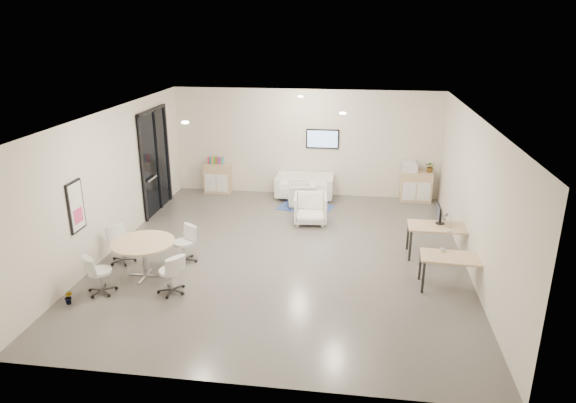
{
  "coord_description": "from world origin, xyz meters",
  "views": [
    {
      "loc": [
        1.55,
        -10.55,
        5.0
      ],
      "look_at": [
        0.03,
        0.4,
        1.15
      ],
      "focal_mm": 32.0,
      "sensor_mm": 36.0,
      "label": 1
    }
  ],
  "objects_px": {
    "armchair_left": "(301,193)",
    "round_table": "(143,245)",
    "desk_rear": "(440,229)",
    "loveseat": "(305,187)",
    "sideboard_left": "(218,178)",
    "sideboard_right": "(416,187)",
    "armchair_right": "(311,208)",
    "desk_front": "(455,260)"
  },
  "relations": [
    {
      "from": "sideboard_right",
      "to": "round_table",
      "type": "xyz_separation_m",
      "value": [
        -6.02,
        -5.69,
        0.25
      ]
    },
    {
      "from": "sideboard_right",
      "to": "loveseat",
      "type": "bearing_deg",
      "value": -176.78
    },
    {
      "from": "armchair_right",
      "to": "desk_rear",
      "type": "relative_size",
      "value": 0.6
    },
    {
      "from": "armchair_left",
      "to": "desk_front",
      "type": "distance_m",
      "value": 5.66
    },
    {
      "from": "loveseat",
      "to": "armchair_left",
      "type": "relative_size",
      "value": 2.18
    },
    {
      "from": "desk_front",
      "to": "round_table",
      "type": "height_order",
      "value": "round_table"
    },
    {
      "from": "sideboard_left",
      "to": "armchair_right",
      "type": "distance_m",
      "value": 3.81
    },
    {
      "from": "sideboard_left",
      "to": "desk_front",
      "type": "bearing_deg",
      "value": -40.48
    },
    {
      "from": "sideboard_right",
      "to": "loveseat",
      "type": "distance_m",
      "value": 3.29
    },
    {
      "from": "armchair_right",
      "to": "desk_front",
      "type": "distance_m",
      "value": 4.44
    },
    {
      "from": "round_table",
      "to": "desk_rear",
      "type": "bearing_deg",
      "value": 16.43
    },
    {
      "from": "sideboard_left",
      "to": "loveseat",
      "type": "xyz_separation_m",
      "value": [
        2.74,
        -0.19,
        -0.11
      ]
    },
    {
      "from": "armchair_left",
      "to": "loveseat",
      "type": "bearing_deg",
      "value": 169.37
    },
    {
      "from": "armchair_right",
      "to": "round_table",
      "type": "xyz_separation_m",
      "value": [
        -3.11,
        -3.49,
        0.27
      ]
    },
    {
      "from": "armchair_right",
      "to": "desk_front",
      "type": "height_order",
      "value": "armchair_right"
    },
    {
      "from": "armchair_left",
      "to": "desk_rear",
      "type": "height_order",
      "value": "armchair_left"
    },
    {
      "from": "armchair_left",
      "to": "armchair_right",
      "type": "bearing_deg",
      "value": 7.19
    },
    {
      "from": "armchair_left",
      "to": "desk_front",
      "type": "xyz_separation_m",
      "value": [
        3.53,
        -4.42,
        0.22
      ]
    },
    {
      "from": "sideboard_right",
      "to": "desk_front",
      "type": "height_order",
      "value": "sideboard_right"
    },
    {
      "from": "armchair_right",
      "to": "round_table",
      "type": "relative_size",
      "value": 0.67
    },
    {
      "from": "desk_front",
      "to": "round_table",
      "type": "distance_m",
      "value": 6.26
    },
    {
      "from": "loveseat",
      "to": "desk_front",
      "type": "bearing_deg",
      "value": -55.26
    },
    {
      "from": "sideboard_left",
      "to": "sideboard_right",
      "type": "distance_m",
      "value": 6.02
    },
    {
      "from": "loveseat",
      "to": "round_table",
      "type": "bearing_deg",
      "value": -116.06
    },
    {
      "from": "loveseat",
      "to": "round_table",
      "type": "height_order",
      "value": "round_table"
    },
    {
      "from": "sideboard_right",
      "to": "round_table",
      "type": "distance_m",
      "value": 8.29
    },
    {
      "from": "loveseat",
      "to": "desk_front",
      "type": "distance_m",
      "value": 6.23
    },
    {
      "from": "round_table",
      "to": "sideboard_right",
      "type": "bearing_deg",
      "value": 43.37
    },
    {
      "from": "sideboard_left",
      "to": "armchair_left",
      "type": "xyz_separation_m",
      "value": [
        2.72,
        -0.91,
        -0.06
      ]
    },
    {
      "from": "loveseat",
      "to": "armchair_right",
      "type": "xyz_separation_m",
      "value": [
        0.37,
        -2.01,
        0.09
      ]
    },
    {
      "from": "armchair_left",
      "to": "desk_front",
      "type": "relative_size",
      "value": 0.58
    },
    {
      "from": "sideboard_right",
      "to": "loveseat",
      "type": "xyz_separation_m",
      "value": [
        -3.28,
        -0.18,
        -0.1
      ]
    },
    {
      "from": "armchair_left",
      "to": "round_table",
      "type": "relative_size",
      "value": 0.61
    },
    {
      "from": "armchair_right",
      "to": "loveseat",
      "type": "bearing_deg",
      "value": 94.93
    },
    {
      "from": "sideboard_left",
      "to": "desk_front",
      "type": "distance_m",
      "value": 8.22
    },
    {
      "from": "sideboard_left",
      "to": "desk_rear",
      "type": "distance_m",
      "value": 7.29
    },
    {
      "from": "sideboard_left",
      "to": "loveseat",
      "type": "height_order",
      "value": "sideboard_left"
    },
    {
      "from": "round_table",
      "to": "armchair_left",
      "type": "bearing_deg",
      "value": 60.34
    },
    {
      "from": "desk_rear",
      "to": "desk_front",
      "type": "relative_size",
      "value": 1.07
    },
    {
      "from": "desk_rear",
      "to": "sideboard_left",
      "type": "bearing_deg",
      "value": 148.61
    },
    {
      "from": "desk_front",
      "to": "armchair_right",
      "type": "bearing_deg",
      "value": 138.9
    },
    {
      "from": "armchair_right",
      "to": "round_table",
      "type": "bearing_deg",
      "value": -137.19
    }
  ]
}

